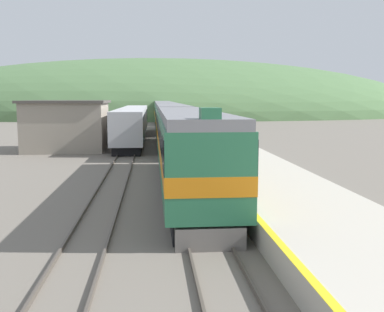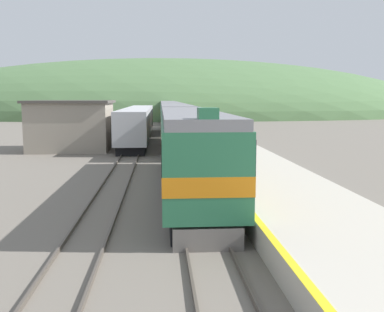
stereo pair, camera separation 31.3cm
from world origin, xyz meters
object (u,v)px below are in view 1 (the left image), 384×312
Objects in this scene: carriage_second at (171,124)px; carriage_fourth at (162,111)px; express_train_lead_car at (188,148)px; siding_train at (133,123)px; carriage_third at (165,116)px.

carriage_second is 43.32m from carriage_fourth.
express_train_lead_car is at bearing -90.00° from carriage_fourth.
siding_train is at bearing -96.85° from carriage_fourth.
carriage_fourth is (0.00, 43.32, 0.00)m from carriage_second.
express_train_lead_car reaches higher than carriage_second.
siding_train is (-4.13, -12.71, -0.38)m from carriage_third.
carriage_third is 1.00× the size of carriage_fourth.
carriage_third is (0.00, 42.80, -0.01)m from express_train_lead_car.
carriage_third is at bearing 72.01° from siding_train.
carriage_second is at bearing 90.00° from express_train_lead_car.
carriage_third is at bearing -90.00° from carriage_fourth.
carriage_fourth is 0.65× the size of siding_train.
carriage_fourth is 34.62m from siding_train.
carriage_second is 0.65× the size of siding_train.
carriage_fourth is (0.00, 21.66, 0.00)m from carriage_third.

